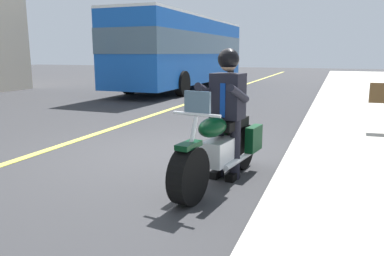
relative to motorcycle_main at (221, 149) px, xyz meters
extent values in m
plane|color=#333335|center=(-0.89, -1.31, -0.45)|extent=(80.00, 80.00, 0.00)
cube|color=#E5DB4C|center=(-0.89, -3.31, -0.45)|extent=(60.00, 0.16, 0.01)
cylinder|color=black|center=(0.84, -0.12, -0.12)|extent=(0.68, 0.29, 0.66)
cylinder|color=black|center=(-0.70, 0.09, -0.12)|extent=(0.68, 0.29, 0.66)
cube|color=silver|center=(0.04, -0.01, -0.03)|extent=(0.59, 0.35, 0.32)
ellipsoid|color=black|center=(0.24, -0.04, 0.33)|extent=(0.59, 0.35, 0.24)
cube|color=black|center=(-0.30, 0.04, 0.29)|extent=(0.73, 0.37, 0.12)
cube|color=black|center=(-0.62, 0.30, 0.03)|extent=(0.41, 0.17, 0.36)
cube|color=black|center=(-0.68, -0.13, 0.03)|extent=(0.41, 0.17, 0.36)
cylinder|color=silver|center=(0.82, -0.11, 0.15)|extent=(0.35, 0.10, 0.76)
cylinder|color=silver|center=(0.66, -0.09, 0.55)|extent=(0.12, 0.60, 0.04)
cube|color=black|center=(0.84, -0.12, 0.23)|extent=(0.38, 0.21, 0.06)
cylinder|color=silver|center=(-0.23, 0.19, -0.19)|extent=(0.90, 0.20, 0.08)
cube|color=slate|center=(0.64, -0.09, 0.67)|extent=(0.08, 0.32, 0.28)
cylinder|color=black|center=(-0.19, 0.14, -0.03)|extent=(0.14, 0.14, 0.84)
cube|color=black|center=(-0.13, 0.14, -0.40)|extent=(0.27, 0.14, 0.10)
cylinder|color=black|center=(-0.22, -0.09, -0.03)|extent=(0.14, 0.14, 0.84)
cube|color=black|center=(-0.16, -0.10, -0.40)|extent=(0.27, 0.14, 0.10)
cube|color=black|center=(-0.20, 0.03, 0.67)|extent=(0.37, 0.44, 0.60)
cube|color=navy|center=(-0.04, 0.00, 0.63)|extent=(0.03, 0.07, 0.44)
cylinder|color=black|center=(0.01, 0.22, 0.73)|extent=(0.56, 0.17, 0.28)
cylinder|color=black|center=(-0.05, -0.22, 0.73)|extent=(0.56, 0.17, 0.28)
sphere|color=tan|center=(-0.20, 0.03, 1.10)|extent=(0.22, 0.22, 0.22)
sphere|color=black|center=(-0.20, 0.03, 1.15)|extent=(0.28, 0.28, 0.28)
cube|color=blue|center=(-12.29, -5.53, 1.32)|extent=(11.00, 2.50, 2.85)
cube|color=slate|center=(-12.29, -5.53, 1.65)|extent=(11.04, 2.52, 0.90)
cube|color=slate|center=(-17.79, -5.53, 1.55)|extent=(0.06, 2.40, 1.90)
cube|color=white|center=(-12.29, -5.53, 2.80)|extent=(11.00, 2.50, 0.10)
cylinder|color=black|center=(-15.89, -6.73, 0.05)|extent=(1.00, 0.30, 1.00)
cylinder|color=black|center=(-15.89, -4.33, 0.05)|extent=(1.00, 0.30, 1.00)
cylinder|color=black|center=(-9.09, -6.73, 0.05)|extent=(1.00, 0.30, 1.00)
cylinder|color=black|center=(-9.09, -4.33, 0.05)|extent=(1.00, 0.30, 1.00)
camera|label=1|loc=(4.55, 1.36, 1.22)|focal=34.99mm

